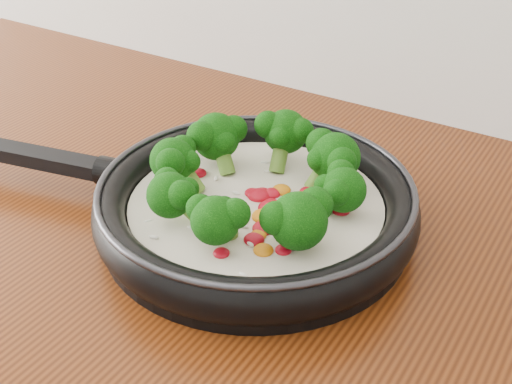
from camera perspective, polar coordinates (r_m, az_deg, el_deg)
The scene contains 1 object.
skillet at distance 0.74m, azimuth -0.17°, elevation -0.75°, with size 0.59×0.42×0.10m.
Camera 1 is at (0.39, 0.59, 1.34)m, focal length 47.22 mm.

